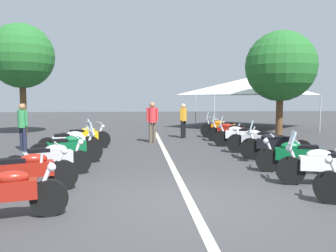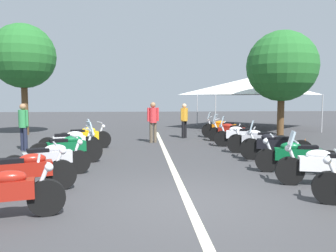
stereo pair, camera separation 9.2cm
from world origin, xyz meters
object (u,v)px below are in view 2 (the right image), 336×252
at_px(motorcycle_left_row_3, 68,148).
at_px(roadside_tree_1, 282,66).
at_px(motorcycle_right_row_1, 325,165).
at_px(traffic_cone_0, 289,145).
at_px(motorcycle_left_row_1, 24,171).
at_px(motorcycle_right_row_4, 258,140).
at_px(motorcycle_left_row_4, 70,142).
at_px(motorcycle_right_row_7, 223,128).
at_px(motorcycle_right_row_2, 297,156).
at_px(event_tent, 252,86).
at_px(bystander_0, 153,119).
at_px(motorcycle_right_row_3, 275,145).
at_px(bystander_3, 184,118).
at_px(motorcycle_right_row_6, 231,131).
at_px(traffic_cone_2, 305,148).
at_px(bystander_2, 23,123).
at_px(motorcycle_right_row_5, 240,135).
at_px(roadside_tree_0, 23,57).
at_px(motorcycle_left_row_5, 84,137).
at_px(motorcycle_left_row_2, 49,159).

bearing_deg(motorcycle_left_row_3, roadside_tree_1, 9.60).
bearing_deg(motorcycle_right_row_1, traffic_cone_0, -89.56).
distance_m(motorcycle_left_row_1, motorcycle_right_row_4, 7.72).
bearing_deg(motorcycle_left_row_4, motorcycle_right_row_7, 20.89).
bearing_deg(motorcycle_right_row_2, motorcycle_left_row_3, 0.99).
bearing_deg(event_tent, bystander_0, 134.95).
bearing_deg(roadside_tree_1, motorcycle_right_row_3, 155.76).
xyz_separation_m(motorcycle_right_row_1, bystander_3, (9.00, 1.94, 0.50)).
height_order(motorcycle_right_row_7, bystander_0, bystander_0).
bearing_deg(motorcycle_left_row_1, traffic_cone_0, 10.46).
relative_size(motorcycle_right_row_6, traffic_cone_2, 3.14).
xyz_separation_m(motorcycle_left_row_3, traffic_cone_2, (0.60, -7.40, -0.19)).
relative_size(bystander_2, roadside_tree_1, 0.34).
bearing_deg(motorcycle_right_row_5, motorcycle_left_row_3, 45.96).
bearing_deg(traffic_cone_0, motorcycle_right_row_7, 15.36).
bearing_deg(bystander_0, motorcycle_right_row_2, -170.16).
relative_size(motorcycle_right_row_3, roadside_tree_0, 0.36).
height_order(motorcycle_left_row_4, motorcycle_right_row_3, motorcycle_right_row_3).
bearing_deg(traffic_cone_2, event_tent, -9.12).
bearing_deg(motorcycle_left_row_1, motorcycle_left_row_3, 65.68).
bearing_deg(motorcycle_left_row_5, motorcycle_right_row_1, -66.28).
relative_size(motorcycle_left_row_3, roadside_tree_0, 0.35).
distance_m(motorcycle_right_row_6, event_tent, 7.58).
height_order(motorcycle_right_row_4, roadside_tree_0, roadside_tree_0).
height_order(traffic_cone_0, bystander_0, bystander_0).
relative_size(motorcycle_right_row_1, motorcycle_right_row_6, 1.10).
xyz_separation_m(motorcycle_left_row_2, motorcycle_right_row_3, (1.63, -6.31, 0.03)).
distance_m(motorcycle_right_row_5, traffic_cone_0, 2.04).
bearing_deg(roadside_tree_0, motorcycle_left_row_3, -154.72).
bearing_deg(bystander_2, motorcycle_left_row_1, -124.47).
height_order(motorcycle_left_row_1, roadside_tree_1, roadside_tree_1).
distance_m(motorcycle_right_row_6, traffic_cone_0, 3.29).
distance_m(traffic_cone_0, bystander_3, 5.64).
distance_m(motorcycle_right_row_7, event_tent, 6.33).
relative_size(motorcycle_left_row_5, motorcycle_right_row_2, 0.94).
height_order(motorcycle_right_row_4, bystander_0, bystander_0).
xyz_separation_m(motorcycle_right_row_5, bystander_2, (-0.24, 8.08, 0.54)).
height_order(motorcycle_left_row_5, roadside_tree_1, roadside_tree_1).
xyz_separation_m(motorcycle_left_row_5, motorcycle_right_row_4, (-1.46, -6.12, 0.00)).
bearing_deg(bystander_0, motorcycle_left_row_4, 118.15).
height_order(motorcycle_left_row_4, motorcycle_right_row_4, motorcycle_left_row_4).
height_order(motorcycle_right_row_5, bystander_2, bystander_2).
bearing_deg(motorcycle_right_row_3, motorcycle_left_row_2, 36.20).
distance_m(motorcycle_left_row_4, bystander_2, 2.35).
xyz_separation_m(motorcycle_right_row_7, traffic_cone_2, (-5.31, -1.38, -0.19)).
distance_m(motorcycle_left_row_3, motorcycle_right_row_1, 6.77).
bearing_deg(bystander_3, roadside_tree_0, 27.62).
distance_m(bystander_2, event_tent, 14.03).
relative_size(bystander_3, event_tent, 0.25).
distance_m(motorcycle_right_row_7, traffic_cone_0, 4.66).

